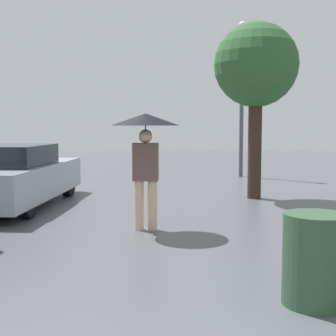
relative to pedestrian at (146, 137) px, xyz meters
name	(u,v)px	position (x,y,z in m)	size (l,w,h in m)	color
pedestrian	(146,137)	(0.00, 0.00, 0.00)	(1.07, 1.07, 1.83)	beige
parked_car_farthest	(10,176)	(-3.02, 2.12, -0.87)	(1.83, 4.35, 1.26)	#9EA3A8
tree	(256,67)	(2.12, 3.41, 1.47)	(1.87, 1.87, 3.93)	#38281E
street_lamp	(242,88)	(2.27, 8.05, 1.39)	(0.27, 0.27, 4.96)	#515456
trash_bin	(316,259)	(1.87, -3.00, -1.05)	(0.60, 0.60, 0.84)	#2D4C33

